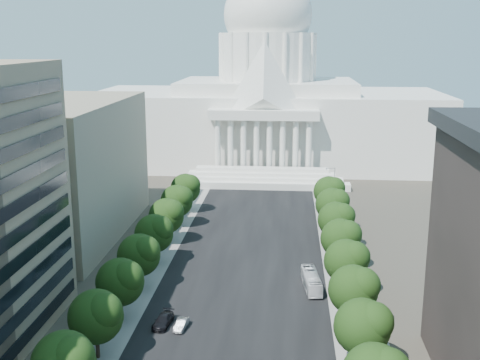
# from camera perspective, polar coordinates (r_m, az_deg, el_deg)

# --- Properties ---
(road_asphalt) EXTENTS (30.00, 260.00, 0.01)m
(road_asphalt) POSITION_cam_1_polar(r_m,az_deg,el_deg) (123.82, 0.77, -7.14)
(road_asphalt) COLOR black
(road_asphalt) RESTS_ON ground
(sidewalk_left) EXTENTS (8.00, 260.00, 0.02)m
(sidewalk_left) POSITION_cam_1_polar(r_m,az_deg,el_deg) (126.46, -7.92, -6.83)
(sidewalk_left) COLOR gray
(sidewalk_left) RESTS_ON ground
(sidewalk_right) EXTENTS (8.00, 260.00, 0.02)m
(sidewalk_right) POSITION_cam_1_polar(r_m,az_deg,el_deg) (124.07, 9.63, -7.29)
(sidewalk_right) COLOR gray
(sidewalk_right) RESTS_ON ground
(capitol) EXTENTS (120.00, 56.00, 73.00)m
(capitol) POSITION_cam_1_polar(r_m,az_deg,el_deg) (212.06, 2.57, 7.01)
(capitol) COLOR white
(capitol) RESTS_ON ground
(office_block_left_far) EXTENTS (38.00, 52.00, 30.00)m
(office_block_left_far) POSITION_cam_1_polar(r_m,az_deg,el_deg) (140.47, -18.85, 0.98)
(office_block_left_far) COLOR gray
(office_block_left_far) RESTS_ON ground
(tree_l_d) EXTENTS (7.79, 7.60, 9.97)m
(tree_l_d) POSITION_cam_1_polar(r_m,az_deg,el_deg) (86.12, -13.34, -12.38)
(tree_l_d) COLOR #33261C
(tree_l_d) RESTS_ON ground
(tree_l_e) EXTENTS (7.79, 7.60, 9.97)m
(tree_l_e) POSITION_cam_1_polar(r_m,az_deg,el_deg) (96.57, -11.15, -9.36)
(tree_l_e) COLOR #33261C
(tree_l_e) RESTS_ON ground
(tree_l_f) EXTENTS (7.79, 7.60, 9.97)m
(tree_l_f) POSITION_cam_1_polar(r_m,az_deg,el_deg) (107.35, -9.42, -6.93)
(tree_l_f) COLOR #33261C
(tree_l_f) RESTS_ON ground
(tree_l_g) EXTENTS (7.79, 7.60, 9.97)m
(tree_l_g) POSITION_cam_1_polar(r_m,az_deg,el_deg) (118.36, -8.03, -4.94)
(tree_l_g) COLOR #33261C
(tree_l_g) RESTS_ON ground
(tree_l_h) EXTENTS (7.79, 7.60, 9.97)m
(tree_l_h) POSITION_cam_1_polar(r_m,az_deg,el_deg) (129.54, -6.88, -3.29)
(tree_l_h) COLOR #33261C
(tree_l_h) RESTS_ON ground
(tree_l_i) EXTENTS (7.79, 7.60, 9.97)m
(tree_l_i) POSITION_cam_1_polar(r_m,az_deg,el_deg) (140.86, -5.91, -1.91)
(tree_l_i) COLOR #33261C
(tree_l_i) RESTS_ON ground
(tree_l_j) EXTENTS (7.79, 7.60, 9.97)m
(tree_l_j) POSITION_cam_1_polar(r_m,az_deg,el_deg) (152.29, -5.09, -0.73)
(tree_l_j) COLOR #33261C
(tree_l_j) RESTS_ON ground
(tree_r_d) EXTENTS (7.79, 7.60, 9.97)m
(tree_r_d) POSITION_cam_1_polar(r_m,az_deg,el_deg) (82.92, 11.77, -13.35)
(tree_r_d) COLOR #33261C
(tree_r_d) RESTS_ON ground
(tree_r_e) EXTENTS (7.79, 7.60, 9.97)m
(tree_r_e) POSITION_cam_1_polar(r_m,az_deg,el_deg) (93.72, 10.90, -10.07)
(tree_r_e) COLOR #33261C
(tree_r_e) RESTS_ON ground
(tree_r_f) EXTENTS (7.79, 7.60, 9.97)m
(tree_r_f) POSITION_cam_1_polar(r_m,az_deg,el_deg) (104.79, 10.22, -7.48)
(tree_r_f) COLOR #33261C
(tree_r_f) RESTS_ON ground
(tree_r_g) EXTENTS (7.79, 7.60, 9.97)m
(tree_r_g) POSITION_cam_1_polar(r_m,az_deg,el_deg) (116.05, 9.67, -5.38)
(tree_r_g) COLOR #33261C
(tree_r_g) RESTS_ON ground
(tree_r_h) EXTENTS (7.79, 7.60, 9.97)m
(tree_r_h) POSITION_cam_1_polar(r_m,az_deg,el_deg) (127.43, 9.23, -3.65)
(tree_r_h) COLOR #33261C
(tree_r_h) RESTS_ON ground
(tree_r_i) EXTENTS (7.79, 7.60, 9.97)m
(tree_r_i) POSITION_cam_1_polar(r_m,az_deg,el_deg) (138.93, 8.86, -2.21)
(tree_r_i) COLOR #33261C
(tree_r_i) RESTS_ON ground
(tree_r_j) EXTENTS (7.79, 7.60, 9.97)m
(tree_r_j) POSITION_cam_1_polar(r_m,az_deg,el_deg) (150.50, 8.55, -0.99)
(tree_r_j) COLOR #33261C
(tree_r_j) RESTS_ON ground
(streetlight_c) EXTENTS (2.61, 0.44, 9.00)m
(streetlight_c) POSITION_cam_1_polar(r_m,az_deg,el_deg) (94.34, 11.83, -10.38)
(streetlight_c) COLOR gray
(streetlight_c) RESTS_ON ground
(streetlight_d) EXTENTS (2.61, 0.44, 9.00)m
(streetlight_d) POSITION_cam_1_polar(r_m,az_deg,el_deg) (117.52, 10.38, -5.49)
(streetlight_d) COLOR gray
(streetlight_d) RESTS_ON ground
(streetlight_e) EXTENTS (2.61, 0.44, 9.00)m
(streetlight_e) POSITION_cam_1_polar(r_m,az_deg,el_deg) (141.33, 9.42, -2.23)
(streetlight_e) COLOR gray
(streetlight_e) RESTS_ON ground
(streetlight_f) EXTENTS (2.61, 0.44, 9.00)m
(streetlight_f) POSITION_cam_1_polar(r_m,az_deg,el_deg) (165.49, 8.75, 0.08)
(streetlight_f) COLOR gray
(streetlight_f) RESTS_ON ground
(car_silver) EXTENTS (2.00, 4.33, 1.37)m
(car_silver) POSITION_cam_1_polar(r_m,az_deg,el_deg) (94.67, -5.58, -13.49)
(car_silver) COLOR #939499
(car_silver) RESTS_ON ground
(car_dark_b) EXTENTS (2.95, 5.84, 1.63)m
(car_dark_b) POSITION_cam_1_polar(r_m,az_deg,el_deg) (95.87, -7.30, -13.09)
(car_dark_b) COLOR black
(car_dark_b) RESTS_ON ground
(city_bus) EXTENTS (3.64, 10.63, 2.90)m
(city_bus) POSITION_cam_1_polar(r_m,az_deg,el_deg) (108.46, 6.79, -9.46)
(city_bus) COLOR white
(city_bus) RESTS_ON ground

